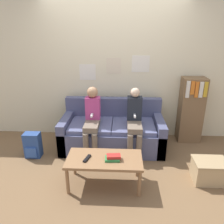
{
  "coord_description": "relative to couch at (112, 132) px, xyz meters",
  "views": [
    {
      "loc": [
        0.17,
        -2.95,
        1.99
      ],
      "look_at": [
        0.0,
        0.4,
        0.71
      ],
      "focal_mm": 35.0,
      "sensor_mm": 36.0,
      "label": 1
    }
  ],
  "objects": [
    {
      "name": "backpack",
      "position": [
        -1.29,
        -0.42,
        -0.07
      ],
      "size": [
        0.25,
        0.2,
        0.42
      ],
      "color": "#284789",
      "rests_on": "ground_plane"
    },
    {
      "name": "storage_box",
      "position": [
        1.39,
        -0.9,
        -0.12
      ],
      "size": [
        0.45,
        0.35,
        0.31
      ],
      "color": "tan",
      "rests_on": "ground_plane"
    },
    {
      "name": "person_left",
      "position": [
        -0.32,
        -0.19,
        0.35
      ],
      "size": [
        0.24,
        0.58,
        1.11
      ],
      "color": "#756656",
      "rests_on": "ground_plane"
    },
    {
      "name": "book_stack",
      "position": [
        0.06,
        -1.09,
        0.17
      ],
      "size": [
        0.21,
        0.14,
        0.07
      ],
      "color": "#2D8442",
      "rests_on": "coffee_table"
    },
    {
      "name": "ground_plane",
      "position": [
        0.0,
        -0.54,
        -0.28
      ],
      "size": [
        10.0,
        10.0,
        0.0
      ],
      "primitive_type": "plane",
      "color": "brown"
    },
    {
      "name": "wall_back",
      "position": [
        0.0,
        0.52,
        1.02
      ],
      "size": [
        8.0,
        0.06,
        2.6
      ],
      "color": "beige",
      "rests_on": "ground_plane"
    },
    {
      "name": "coffee_table",
      "position": [
        -0.05,
        -1.06,
        0.09
      ],
      "size": [
        0.99,
        0.49,
        0.41
      ],
      "color": "#8E6642",
      "rests_on": "ground_plane"
    },
    {
      "name": "tv_remote",
      "position": [
        -0.27,
        -1.09,
        0.15
      ],
      "size": [
        0.09,
        0.17,
        0.02
      ],
      "rotation": [
        0.0,
        0.0,
        -0.3
      ],
      "color": "black",
      "rests_on": "coffee_table"
    },
    {
      "name": "bookshelf",
      "position": [
        1.42,
        0.31,
        0.33
      ],
      "size": [
        0.41,
        0.32,
        1.2
      ],
      "color": "brown",
      "rests_on": "ground_plane"
    },
    {
      "name": "person_right",
      "position": [
        0.37,
        -0.2,
        0.33
      ],
      "size": [
        0.24,
        0.58,
        1.1
      ],
      "color": "#756656",
      "rests_on": "ground_plane"
    },
    {
      "name": "couch",
      "position": [
        0.0,
        0.0,
        0.0
      ],
      "size": [
        1.75,
        0.85,
        0.81
      ],
      "color": "#4C5175",
      "rests_on": "ground_plane"
    }
  ]
}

